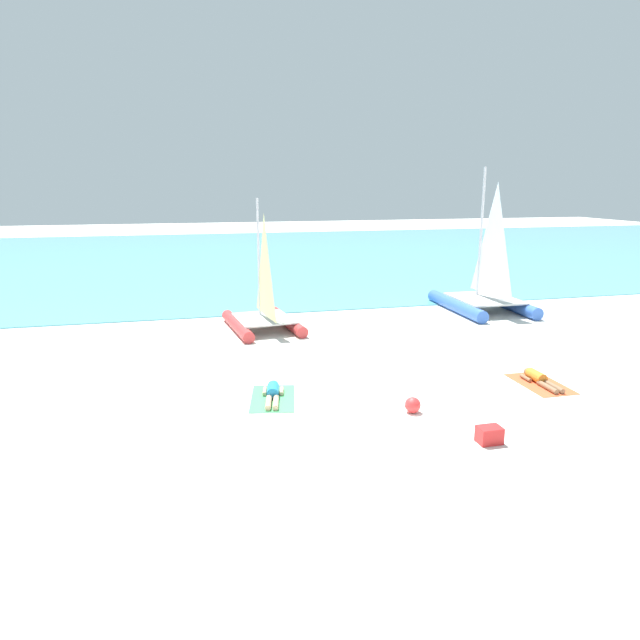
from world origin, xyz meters
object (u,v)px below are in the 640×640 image
object	(u,v)px
beach_ball	(413,405)
cooler_box	(489,435)
sailboat_red	(263,311)
towel_right	(540,384)
sunbather_left	(273,393)
towel_left	(273,398)
sailboat_blue	(484,290)
sunbather_right	(539,379)

from	to	relation	value
beach_ball	cooler_box	bearing A→B (deg)	-63.97
sailboat_red	towel_right	bearing A→B (deg)	-56.74
sunbather_left	cooler_box	xyz separation A→B (m)	(4.02, -3.66, 0.05)
sailboat_red	sunbather_left	xyz separation A→B (m)	(-0.77, -6.96, -0.59)
sunbather_left	towel_right	xyz separation A→B (m)	(7.26, -0.75, -0.13)
cooler_box	towel_left	bearing A→B (deg)	138.29
sailboat_blue	sunbather_left	xyz separation A→B (m)	(-10.41, -7.89, -0.77)
sailboat_red	towel_right	size ratio (longest dim) A/B	2.54
towel_left	sunbather_right	bearing A→B (deg)	-4.86
towel_left	sunbather_left	world-z (taller)	sunbather_left
sailboat_red	towel_right	distance (m)	10.10
sailboat_blue	beach_ball	xyz separation A→B (m)	(-7.32, -9.65, -0.71)
sunbather_left	towel_right	size ratio (longest dim) A/B	0.82
sunbather_left	beach_ball	size ratio (longest dim) A/B	4.08
sailboat_blue	towel_left	distance (m)	13.14
towel_left	towel_right	world-z (taller)	same
cooler_box	sailboat_red	bearing A→B (deg)	106.98
sailboat_blue	cooler_box	world-z (taller)	sailboat_blue
sunbather_right	cooler_box	xyz separation A→B (m)	(-3.24, -2.98, 0.05)
sunbather_right	beach_ball	xyz separation A→B (m)	(-4.17, -1.07, 0.06)
towel_left	towel_right	size ratio (longest dim) A/B	1.00
sailboat_red	cooler_box	world-z (taller)	sailboat_red
sailboat_blue	beach_ball	bearing A→B (deg)	-126.67
sailboat_blue	sunbather_right	size ratio (longest dim) A/B	3.86
towel_left	sunbather_left	distance (m)	0.14
sailboat_red	sailboat_blue	bearing A→B (deg)	-1.31
sailboat_blue	towel_left	xyz separation A→B (m)	(-10.42, -7.96, -0.89)
beach_ball	cooler_box	size ratio (longest dim) A/B	0.77
towel_left	cooler_box	bearing A→B (deg)	-41.71
sailboat_blue	towel_left	size ratio (longest dim) A/B	3.17
sunbather_left	beach_ball	distance (m)	3.55
sunbather_left	cooler_box	distance (m)	5.43
towel_right	sunbather_right	xyz separation A→B (m)	(0.00, 0.07, 0.13)
sailboat_blue	sailboat_red	size ratio (longest dim) A/B	1.25
towel_left	sunbather_right	distance (m)	7.30
sunbather_left	sailboat_red	bearing A→B (deg)	94.75
sailboat_blue	towel_left	bearing A→B (deg)	-142.12
sunbather_left	cooler_box	world-z (taller)	cooler_box
towel_right	beach_ball	world-z (taller)	beach_ball
towel_left	sailboat_blue	bearing A→B (deg)	37.35
cooler_box	sunbather_right	bearing A→B (deg)	42.55
towel_right	beach_ball	size ratio (longest dim) A/B	4.96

